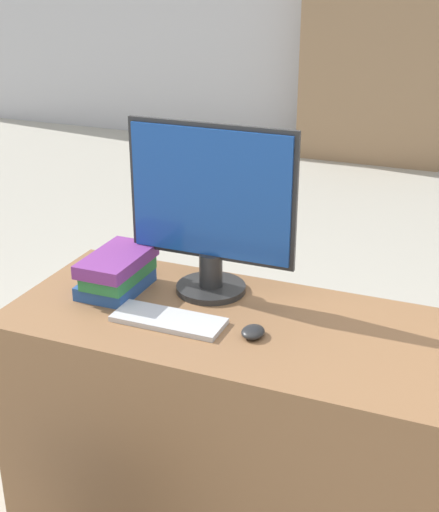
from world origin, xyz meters
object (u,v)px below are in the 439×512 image
at_px(mouse, 253,332).
at_px(monitor, 211,208).
at_px(keyboard, 169,320).
at_px(book_stack, 117,272).

bearing_deg(mouse, monitor, 134.52).
xyz_separation_m(monitor, keyboard, (-0.03, -0.24, -0.27)).
distance_m(keyboard, book_stack, 0.28).
bearing_deg(keyboard, book_stack, 151.74).
bearing_deg(mouse, keyboard, -176.62).
distance_m(monitor, book_stack, 0.37).
bearing_deg(keyboard, mouse, 3.38).
height_order(keyboard, book_stack, book_stack).
xyz_separation_m(mouse, book_stack, (-0.50, 0.12, 0.05)).
bearing_deg(mouse, book_stack, 166.95).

